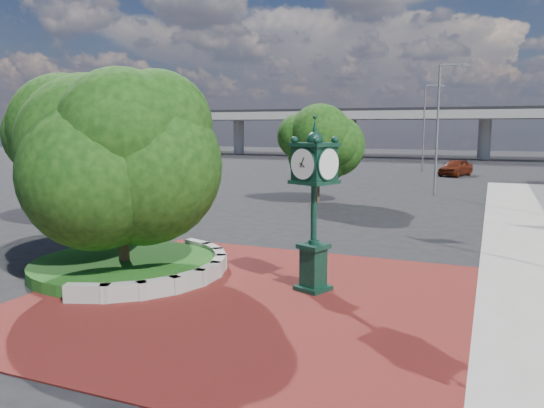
{
  "coord_description": "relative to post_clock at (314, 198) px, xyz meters",
  "views": [
    {
      "loc": [
        6.21,
        -14.07,
        4.85
      ],
      "look_at": [
        -0.26,
        1.5,
        2.37
      ],
      "focal_mm": 35.0,
      "sensor_mm": 36.0,
      "label": 1
    }
  ],
  "objects": [
    {
      "name": "ground",
      "position": [
        -1.51,
        -0.41,
        -2.79
      ],
      "size": [
        200.0,
        200.0,
        0.0
      ],
      "primitive_type": "plane",
      "color": "black",
      "rests_on": "ground"
    },
    {
      "name": "plaza",
      "position": [
        -1.51,
        -1.41,
        -2.77
      ],
      "size": [
        12.0,
        12.0,
        0.04
      ],
      "primitive_type": "cube",
      "color": "maroon",
      "rests_on": "ground"
    },
    {
      "name": "planter_wall",
      "position": [
        -4.22,
        -0.41,
        -2.52
      ],
      "size": [
        2.96,
        6.77,
        0.54
      ],
      "color": "#9E9B93",
      "rests_on": "ground"
    },
    {
      "name": "grass_bed",
      "position": [
        -6.51,
        -0.41,
        -2.59
      ],
      "size": [
        6.1,
        6.1,
        0.4
      ],
      "primitive_type": "cylinder",
      "color": "#1B4F16",
      "rests_on": "ground"
    },
    {
      "name": "overpass",
      "position": [
        -1.73,
        69.59,
        3.75
      ],
      "size": [
        90.0,
        12.0,
        7.5
      ],
      "color": "#9E9B93",
      "rests_on": "ground"
    },
    {
      "name": "tree_planter",
      "position": [
        -6.51,
        -0.41,
        0.93
      ],
      "size": [
        5.2,
        5.2,
        6.33
      ],
      "color": "#38281C",
      "rests_on": "ground"
    },
    {
      "name": "tree_northwest",
      "position": [
        -14.51,
        4.59,
        1.33
      ],
      "size": [
        5.6,
        5.6,
        6.93
      ],
      "color": "#38281C",
      "rests_on": "ground"
    },
    {
      "name": "tree_street",
      "position": [
        -5.51,
        17.59,
        0.45
      ],
      "size": [
        4.4,
        4.4,
        5.45
      ],
      "color": "#38281C",
      "rests_on": "ground"
    },
    {
      "name": "post_clock",
      "position": [
        0.0,
        0.0,
        0.0
      ],
      "size": [
        1.31,
        1.31,
        5.08
      ],
      "color": "black",
      "rests_on": "ground"
    },
    {
      "name": "parked_car",
      "position": [
        1.44,
        40.51,
        -1.97
      ],
      "size": [
        3.41,
        5.22,
        1.65
      ],
      "primitive_type": "imported",
      "rotation": [
        0.0,
        0.0,
        -0.33
      ],
      "color": "#5C1E0D",
      "rests_on": "ground"
    },
    {
      "name": "street_lamp_near",
      "position": [
        1.28,
        24.15,
        2.51
      ],
      "size": [
        2.02,
        0.5,
        9.05
      ],
      "color": "slate",
      "rests_on": "ground"
    },
    {
      "name": "street_lamp_far",
      "position": [
        -1.94,
        43.95,
        2.56
      ],
      "size": [
        2.03,
        0.61,
        9.13
      ],
      "color": "slate",
      "rests_on": "ground"
    }
  ]
}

